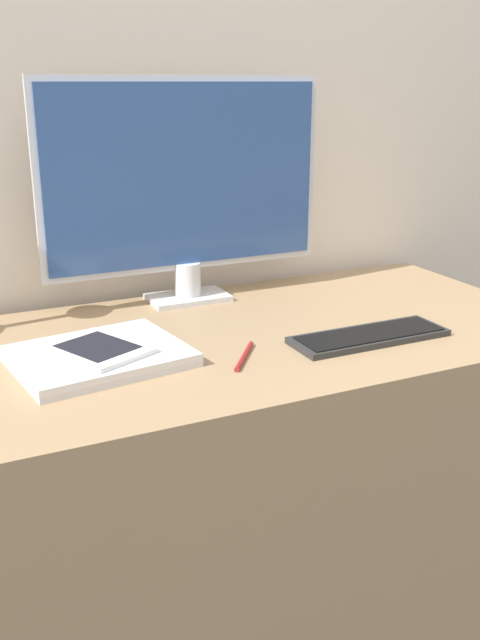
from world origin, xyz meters
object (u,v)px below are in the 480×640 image
at_px(monitor, 185,184).
at_px(pen, 244,356).
at_px(ereader, 98,349).
at_px(laptop, 99,356).
at_px(keyboard, 369,336).

bearing_deg(monitor, pen, -96.09).
height_order(ereader, pen, ereader).
height_order(monitor, pen, monitor).
bearing_deg(monitor, ereader, -133.83).
distance_m(laptop, ereader, 0.02).
bearing_deg(ereader, monitor, 46.17).
bearing_deg(pen, keyboard, -3.10).
distance_m(ereader, pen, 0.26).
distance_m(monitor, laptop, 0.48).
distance_m(laptop, pen, 0.26).
bearing_deg(laptop, keyboard, -11.91).
distance_m(keyboard, laptop, 0.52).
height_order(keyboard, ereader, ereader).
bearing_deg(ereader, keyboard, -11.19).
xyz_separation_m(keyboard, laptop, (-0.50, 0.11, 0.01)).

